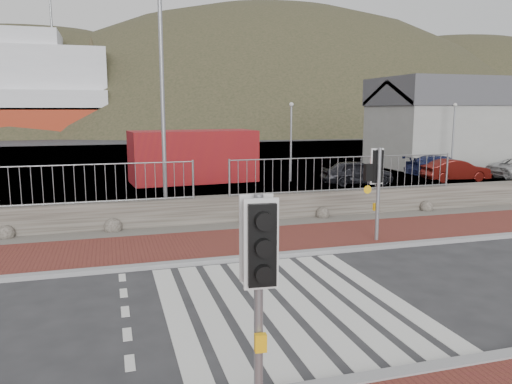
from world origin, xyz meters
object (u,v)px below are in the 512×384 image
object	(u,v)px
car_a	(357,172)
car_b	(456,170)
traffic_signal_far	(378,175)
shipping_container	(193,156)
traffic_signal_near	(259,260)
car_c	(440,166)
streetlight	(166,88)

from	to	relation	value
car_a	car_b	xyz separation A→B (m)	(5.62, -0.36, -0.04)
traffic_signal_far	car_a	bearing A→B (deg)	-115.49
traffic_signal_far	shipping_container	world-z (taller)	traffic_signal_far
traffic_signal_near	shipping_container	bearing A→B (deg)	87.82
traffic_signal_near	car_c	xyz separation A→B (m)	(16.27, 18.52, -1.40)
traffic_signal_near	car_c	size ratio (longest dim) A/B	0.67
traffic_signal_near	car_c	bearing A→B (deg)	53.72
car_b	car_c	bearing A→B (deg)	-3.73
traffic_signal_near	car_b	size ratio (longest dim) A/B	0.80
shipping_container	car_c	xyz separation A→B (m)	(13.67, -2.05, -0.73)
traffic_signal_near	traffic_signal_far	xyz separation A→B (m)	(5.55, 6.93, -0.06)
shipping_container	car_a	world-z (taller)	shipping_container
streetlight	car_b	size ratio (longest dim) A/B	2.26
streetlight	car_a	bearing A→B (deg)	10.61
car_a	car_c	bearing A→B (deg)	-70.93
traffic_signal_near	car_b	world-z (taller)	traffic_signal_near
shipping_container	car_b	size ratio (longest dim) A/B	1.84
traffic_signal_far	streetlight	size ratio (longest dim) A/B	0.34
shipping_container	car_a	bearing A→B (deg)	-28.64
streetlight	traffic_signal_far	bearing A→B (deg)	-59.78
streetlight	car_b	bearing A→B (deg)	-0.12
shipping_container	traffic_signal_near	bearing A→B (deg)	-102.46
traffic_signal_far	car_b	bearing A→B (deg)	-136.84
traffic_signal_near	streetlight	xyz separation A→B (m)	(0.27, 11.48, 2.43)
car_a	streetlight	bearing A→B (deg)	126.16
car_b	car_c	distance (m)	1.69
traffic_signal_far	streetlight	xyz separation A→B (m)	(-5.28, 4.55, 2.49)
traffic_signal_near	shipping_container	world-z (taller)	traffic_signal_near
streetlight	car_c	distance (m)	17.89
shipping_container	car_a	xyz separation A→B (m)	(7.77, -3.36, -0.72)
car_c	car_a	bearing A→B (deg)	99.12
traffic_signal_far	streetlight	distance (m)	7.40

